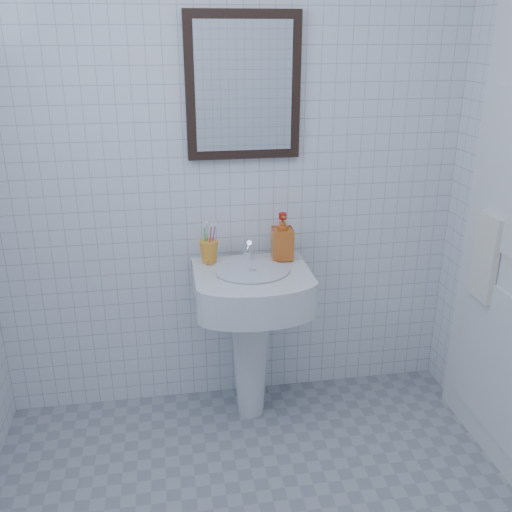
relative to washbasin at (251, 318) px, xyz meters
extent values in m
cube|color=white|center=(-0.06, 0.22, 0.72)|extent=(2.20, 0.02, 2.50)
cone|color=silver|center=(0.00, 0.02, -0.21)|extent=(0.20, 0.20, 0.64)
cube|color=silver|center=(0.00, -0.02, 0.17)|extent=(0.52, 0.37, 0.16)
cube|color=silver|center=(0.00, 0.12, 0.24)|extent=(0.52, 0.09, 0.03)
cylinder|color=silver|center=(0.00, -0.05, 0.26)|extent=(0.32, 0.32, 0.01)
cylinder|color=white|center=(0.00, 0.10, 0.28)|extent=(0.04, 0.04, 0.04)
cylinder|color=white|center=(0.00, 0.08, 0.33)|extent=(0.02, 0.09, 0.07)
cylinder|color=white|center=(0.00, 0.11, 0.31)|extent=(0.03, 0.05, 0.08)
imported|color=#B84412|center=(0.16, 0.09, 0.36)|extent=(0.10, 0.11, 0.22)
cube|color=black|center=(0.00, 0.20, 1.02)|extent=(0.50, 0.04, 0.62)
cube|color=white|center=(0.00, 0.18, 1.02)|extent=(0.42, 0.00, 0.54)
torus|color=white|center=(1.00, -0.25, 0.52)|extent=(0.01, 0.18, 0.18)
cube|color=white|center=(0.98, -0.25, 0.34)|extent=(0.03, 0.16, 0.38)
camera|label=1|loc=(-0.36, -2.33, 1.24)|focal=40.00mm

